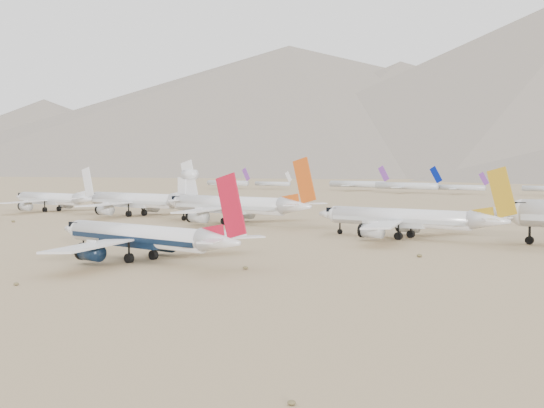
% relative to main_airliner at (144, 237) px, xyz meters
% --- Properties ---
extents(ground, '(7000.00, 7000.00, 0.00)m').
position_rel_main_airliner_xyz_m(ground, '(-5.89, 2.41, -4.00)').
color(ground, '#8F7853').
rests_on(ground, ground).
extents(main_airliner, '(41.25, 40.29, 14.56)m').
position_rel_main_airliner_xyz_m(main_airliner, '(0.00, 0.00, 0.00)').
color(main_airliner, white).
rests_on(main_airliner, ground).
extents(row2_gold_tail, '(43.62, 42.66, 15.53)m').
position_rel_main_airliner_xyz_m(row2_gold_tail, '(16.29, 58.80, 0.34)').
color(row2_gold_tail, white).
rests_on(row2_gold_tail, ground).
extents(row2_orange_tail, '(50.46, 49.37, 18.00)m').
position_rel_main_airliner_xyz_m(row2_orange_tail, '(-38.81, 64.32, 1.05)').
color(row2_orange_tail, white).
rests_on(row2_orange_tail, ground).
extents(row2_white_trijet, '(50.00, 48.86, 17.72)m').
position_rel_main_airliner_xyz_m(row2_white_trijet, '(-82.02, 67.26, 1.13)').
color(row2_white_trijet, white).
rests_on(row2_white_trijet, ground).
extents(row2_white_twin, '(43.71, 42.77, 15.62)m').
position_rel_main_airliner_xyz_m(row2_white_twin, '(-123.81, 63.43, 0.40)').
color(row2_white_twin, white).
rests_on(row2_white_twin, ground).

